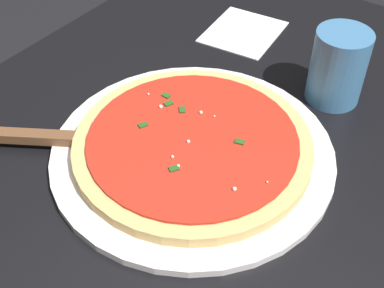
{
  "coord_description": "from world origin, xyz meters",
  "views": [
    {
      "loc": [
        -0.43,
        -0.28,
        1.23
      ],
      "look_at": [
        -0.04,
        0.0,
        0.77
      ],
      "focal_mm": 48.13,
      "sensor_mm": 36.0,
      "label": 1
    }
  ],
  "objects_px": {
    "pizza_server": "(63,139)",
    "napkin_folded_right": "(243,32)",
    "serving_plate": "(192,152)",
    "pizza": "(192,144)",
    "cup_tall_drink": "(338,67)"
  },
  "relations": [
    {
      "from": "serving_plate",
      "to": "pizza_server",
      "type": "distance_m",
      "value": 0.17
    },
    {
      "from": "cup_tall_drink",
      "to": "napkin_folded_right",
      "type": "xyz_separation_m",
      "value": [
        0.08,
        0.2,
        -0.05
      ]
    },
    {
      "from": "pizza_server",
      "to": "cup_tall_drink",
      "type": "height_order",
      "value": "cup_tall_drink"
    },
    {
      "from": "pizza_server",
      "to": "napkin_folded_right",
      "type": "bearing_deg",
      "value": -6.6
    },
    {
      "from": "pizza_server",
      "to": "cup_tall_drink",
      "type": "xyz_separation_m",
      "value": [
        0.31,
        -0.25,
        0.04
      ]
    },
    {
      "from": "pizza",
      "to": "napkin_folded_right",
      "type": "height_order",
      "value": "pizza"
    },
    {
      "from": "pizza",
      "to": "pizza_server",
      "type": "relative_size",
      "value": 1.47
    },
    {
      "from": "serving_plate",
      "to": "pizza",
      "type": "height_order",
      "value": "pizza"
    },
    {
      "from": "cup_tall_drink",
      "to": "pizza_server",
      "type": "bearing_deg",
      "value": 141.39
    },
    {
      "from": "pizza",
      "to": "cup_tall_drink",
      "type": "bearing_deg",
      "value": -24.18
    },
    {
      "from": "pizza_server",
      "to": "napkin_folded_right",
      "type": "distance_m",
      "value": 0.39
    },
    {
      "from": "napkin_folded_right",
      "to": "cup_tall_drink",
      "type": "bearing_deg",
      "value": -111.78
    },
    {
      "from": "napkin_folded_right",
      "to": "pizza_server",
      "type": "bearing_deg",
      "value": 173.4
    },
    {
      "from": "napkin_folded_right",
      "to": "pizza",
      "type": "bearing_deg",
      "value": -161.23
    },
    {
      "from": "serving_plate",
      "to": "cup_tall_drink",
      "type": "distance_m",
      "value": 0.25
    }
  ]
}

